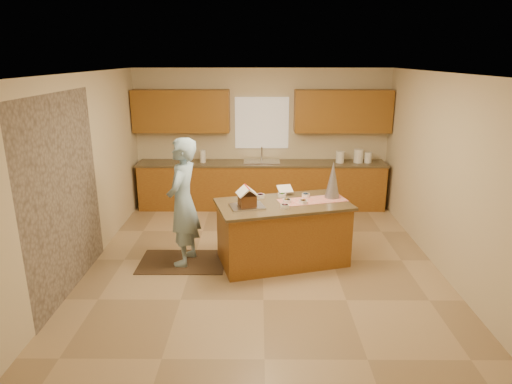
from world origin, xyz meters
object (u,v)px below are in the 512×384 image
boy (183,202)px  gingerbread_house (247,198)px  island_base (283,234)px  tinsel_tree (333,180)px

boy → gingerbread_house: (0.91, -0.15, 0.11)m
island_base → boy: (-1.42, -0.04, 0.50)m
tinsel_tree → boy: 2.19m
tinsel_tree → island_base: bearing=-161.0°
island_base → tinsel_tree: size_ratio=3.27×
island_base → boy: bearing=166.4°
tinsel_tree → boy: size_ratio=0.30×
tinsel_tree → boy: boy is taller
tinsel_tree → gingerbread_house: size_ratio=1.61×
island_base → boy: 1.51m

